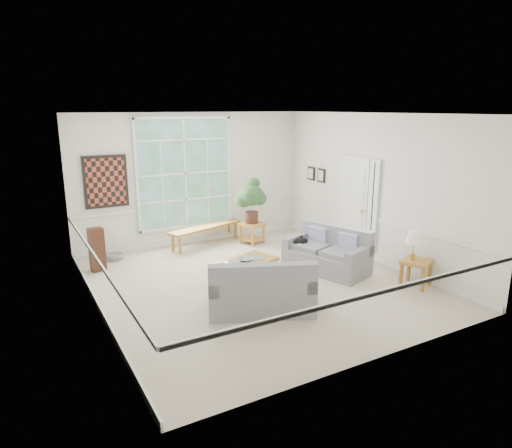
{
  "coord_description": "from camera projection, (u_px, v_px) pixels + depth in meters",
  "views": [
    {
      "loc": [
        -3.8,
        -6.79,
        3.11
      ],
      "look_at": [
        0.1,
        0.2,
        1.05
      ],
      "focal_mm": 32.0,
      "sensor_mm": 36.0,
      "label": 1
    }
  ],
  "objects": [
    {
      "name": "wall_front",
      "position": [
        380.0,
        247.0,
        5.4
      ],
      "size": [
        5.5,
        0.02,
        3.0
      ],
      "primitive_type": "cube",
      "color": "white",
      "rests_on": "ground"
    },
    {
      "name": "floor_speaker",
      "position": [
        97.0,
        250.0,
        8.83
      ],
      "size": [
        0.29,
        0.25,
        0.86
      ],
      "primitive_type": "cube",
      "rotation": [
        0.0,
        0.0,
        0.15
      ],
      "color": "#3C1E14",
      "rests_on": "floor"
    },
    {
      "name": "wall_right",
      "position": [
        375.0,
        189.0,
        9.23
      ],
      "size": [
        0.02,
        6.0,
        3.0
      ],
      "primitive_type": "cube",
      "color": "white",
      "rests_on": "ground"
    },
    {
      "name": "window_bench",
      "position": [
        206.0,
        235.0,
        10.56
      ],
      "size": [
        1.92,
        0.92,
        0.44
      ],
      "primitive_type": "cube",
      "rotation": [
        0.0,
        0.0,
        0.3
      ],
      "color": "#AC752A",
      "rests_on": "floor"
    },
    {
      "name": "pewter_bowl",
      "position": [
        246.0,
        259.0,
        8.13
      ],
      "size": [
        0.4,
        0.4,
        0.08
      ],
      "primitive_type": "imported",
      "rotation": [
        0.0,
        0.0,
        0.38
      ],
      "color": "gray",
      "rests_on": "coffee_table"
    },
    {
      "name": "ceiling",
      "position": [
        257.0,
        114.0,
        7.56
      ],
      "size": [
        5.5,
        6.0,
        0.02
      ],
      "primitive_type": "cube",
      "color": "white",
      "rests_on": "ground"
    },
    {
      "name": "wall_back",
      "position": [
        193.0,
        179.0,
        10.47
      ],
      "size": [
        5.5,
        0.02,
        3.0
      ],
      "primitive_type": "cube",
      "color": "white",
      "rests_on": "ground"
    },
    {
      "name": "floor",
      "position": [
        257.0,
        283.0,
        8.31
      ],
      "size": [
        5.5,
        6.0,
        0.01
      ],
      "primitive_type": "cube",
      "color": "#BFB29D",
      "rests_on": "ground"
    },
    {
      "name": "coffee_table",
      "position": [
        245.0,
        272.0,
        8.24
      ],
      "size": [
        1.3,
        0.94,
        0.43
      ],
      "primitive_type": "cube",
      "rotation": [
        0.0,
        0.0,
        0.29
      ],
      "color": "#AC752A",
      "rests_on": "floor"
    },
    {
      "name": "loveseat_front",
      "position": [
        261.0,
        284.0,
        7.08
      ],
      "size": [
        1.82,
        1.41,
        0.88
      ],
      "primitive_type": "cube",
      "rotation": [
        0.0,
        0.0,
        -0.41
      ],
      "color": "gray",
      "rests_on": "floor"
    },
    {
      "name": "table_lamp",
      "position": [
        414.0,
        246.0,
        7.99
      ],
      "size": [
        0.31,
        0.31,
        0.53
      ],
      "primitive_type": null,
      "rotation": [
        0.0,
        0.0,
        0.01
      ],
      "color": "white",
      "rests_on": "side_table"
    },
    {
      "name": "side_table",
      "position": [
        416.0,
        273.0,
        8.1
      ],
      "size": [
        0.62,
        0.62,
        0.49
      ],
      "primitive_type": "cube",
      "rotation": [
        0.0,
        0.0,
        0.4
      ],
      "color": "#AC752A",
      "rests_on": "floor"
    },
    {
      "name": "wall_left",
      "position": [
        92.0,
        221.0,
        6.64
      ],
      "size": [
        0.02,
        6.0,
        3.0
      ],
      "primitive_type": "cube",
      "color": "white",
      "rests_on": "ground"
    },
    {
      "name": "wall_frame_near",
      "position": [
        321.0,
        175.0,
        10.68
      ],
      "size": [
        0.04,
        0.26,
        0.32
      ],
      "primitive_type": "cube",
      "color": "black",
      "rests_on": "wall_right"
    },
    {
      "name": "cat",
      "position": [
        301.0,
        241.0,
        9.08
      ],
      "size": [
        0.33,
        0.23,
        0.15
      ],
      "primitive_type": "ellipsoid",
      "rotation": [
        0.0,
        0.0,
        0.01
      ],
      "color": "black",
      "rests_on": "loveseat_right"
    },
    {
      "name": "pet_bed",
      "position": [
        114.0,
        257.0,
        9.57
      ],
      "size": [
        0.52,
        0.52,
        0.12
      ],
      "primitive_type": "cylinder",
      "rotation": [
        0.0,
        0.0,
        0.39
      ],
      "color": "slate",
      "rests_on": "floor"
    },
    {
      "name": "entry_door",
      "position": [
        352.0,
        205.0,
        9.83
      ],
      "size": [
        0.08,
        0.9,
        2.1
      ],
      "primitive_type": "cube",
      "color": "white",
      "rests_on": "floor"
    },
    {
      "name": "end_table",
      "position": [
        252.0,
        233.0,
        10.68
      ],
      "size": [
        0.61,
        0.61,
        0.48
      ],
      "primitive_type": "cube",
      "rotation": [
        0.0,
        0.0,
        0.32
      ],
      "color": "#AC752A",
      "rests_on": "floor"
    },
    {
      "name": "houseplant",
      "position": [
        251.0,
        200.0,
        10.52
      ],
      "size": [
        0.7,
        0.7,
        1.06
      ],
      "primitive_type": null,
      "rotation": [
        0.0,
        0.0,
        0.13
      ],
      "color": "#2D552C",
      "rests_on": "end_table"
    },
    {
      "name": "loveseat_right",
      "position": [
        327.0,
        250.0,
        8.81
      ],
      "size": [
        1.29,
        1.76,
        0.86
      ],
      "primitive_type": "cube",
      "rotation": [
        0.0,
        0.0,
        0.33
      ],
      "color": "gray",
      "rests_on": "floor"
    },
    {
      "name": "wall_frame_far",
      "position": [
        311.0,
        173.0,
        11.02
      ],
      "size": [
        0.04,
        0.26,
        0.32
      ],
      "primitive_type": "cube",
      "color": "black",
      "rests_on": "wall_right"
    },
    {
      "name": "door_sidelight",
      "position": [
        373.0,
        206.0,
        9.27
      ],
      "size": [
        0.08,
        0.26,
        1.9
      ],
      "primitive_type": "cube",
      "color": "white",
      "rests_on": "wall_right"
    },
    {
      "name": "window_back",
      "position": [
        185.0,
        173.0,
        10.31
      ],
      "size": [
        2.3,
        0.08,
        2.4
      ],
      "primitive_type": "cube",
      "color": "white",
      "rests_on": "wall_back"
    },
    {
      "name": "wall_art",
      "position": [
        106.0,
        182.0,
        9.48
      ],
      "size": [
        0.9,
        0.06,
        1.1
      ],
      "primitive_type": "cube",
      "color": "#5C261D",
      "rests_on": "wall_back"
    }
  ]
}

